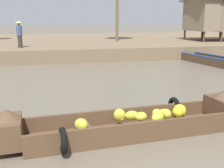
% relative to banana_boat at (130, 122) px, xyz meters
% --- Properties ---
extents(ground_plane, '(300.00, 300.00, 0.00)m').
position_rel_banana_boat_xyz_m(ground_plane, '(0.30, 6.23, -0.29)').
color(ground_plane, '#665B4C').
extents(riverbank_strip, '(160.00, 20.00, 0.83)m').
position_rel_banana_boat_xyz_m(riverbank_strip, '(0.30, 20.57, 0.12)').
color(riverbank_strip, '#756047').
rests_on(riverbank_strip, ground).
extents(banana_boat, '(5.61, 1.91, 0.85)m').
position_rel_banana_boat_xyz_m(banana_boat, '(0.00, 0.00, 0.00)').
color(banana_boat, brown).
rests_on(banana_boat, ground).
extents(fishing_skiff_distant, '(1.62, 4.90, 0.84)m').
position_rel_banana_boat_xyz_m(fishing_skiff_distant, '(7.52, 8.75, -0.01)').
color(fishing_skiff_distant, '#473323').
rests_on(fishing_skiff_distant, ground).
extents(stilt_house_left, '(4.69, 4.01, 4.09)m').
position_rel_banana_boat_xyz_m(stilt_house_left, '(12.07, 15.35, 2.73)').
color(stilt_house_left, '#4C3826').
rests_on(stilt_house_left, riverbank_strip).
extents(vendor_person, '(0.44, 0.44, 1.66)m').
position_rel_banana_boat_xyz_m(vendor_person, '(-3.40, 12.54, 1.47)').
color(vendor_person, '#332D28').
rests_on(vendor_person, riverbank_strip).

